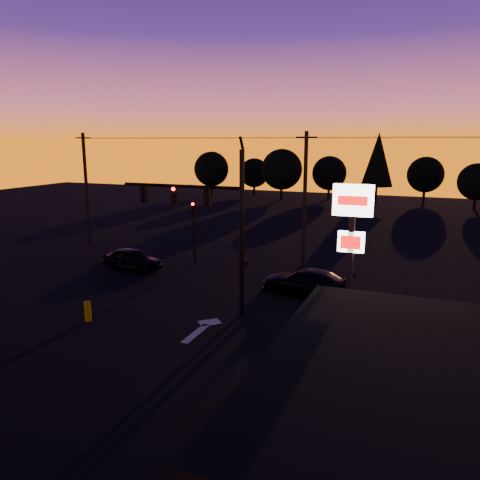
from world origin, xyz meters
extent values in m
plane|color=black|center=(0.00, 0.00, 0.00)|extent=(120.00, 120.00, 0.00)
cube|color=beige|center=(0.50, 1.00, 0.01)|extent=(0.35, 2.20, 0.01)
cube|color=beige|center=(0.50, 2.40, 0.01)|extent=(1.20, 1.20, 0.01)
cylinder|color=black|center=(1.50, 4.00, 4.00)|extent=(0.24, 0.24, 8.00)
cylinder|color=black|center=(1.50, 4.00, 8.20)|extent=(0.14, 0.52, 0.76)
cylinder|color=black|center=(-1.75, 4.00, 6.20)|extent=(6.50, 0.16, 0.16)
cube|color=black|center=(-0.30, 4.00, 5.70)|extent=(0.32, 0.22, 0.95)
sphere|color=black|center=(-0.30, 3.87, 6.05)|extent=(0.18, 0.18, 0.18)
sphere|color=black|center=(-0.30, 3.87, 5.75)|extent=(0.18, 0.18, 0.18)
sphere|color=black|center=(-0.30, 3.87, 5.45)|extent=(0.18, 0.18, 0.18)
cube|color=black|center=(-2.10, 4.00, 5.70)|extent=(0.32, 0.22, 0.95)
sphere|color=#FF0705|center=(-2.10, 3.87, 6.05)|extent=(0.18, 0.18, 0.18)
sphere|color=black|center=(-2.10, 3.87, 5.75)|extent=(0.18, 0.18, 0.18)
sphere|color=black|center=(-2.10, 3.87, 5.45)|extent=(0.18, 0.18, 0.18)
cube|color=black|center=(-3.90, 4.00, 5.70)|extent=(0.32, 0.22, 0.95)
sphere|color=black|center=(-3.90, 3.87, 6.05)|extent=(0.18, 0.18, 0.18)
sphere|color=black|center=(-3.90, 3.87, 5.75)|extent=(0.18, 0.18, 0.18)
sphere|color=black|center=(-3.90, 3.87, 5.45)|extent=(0.18, 0.18, 0.18)
cube|color=black|center=(1.68, 4.00, 2.60)|extent=(0.22, 0.18, 0.28)
cylinder|color=black|center=(-5.00, 11.50, 1.80)|extent=(0.14, 0.14, 3.60)
cube|color=black|center=(-5.00, 11.50, 3.90)|extent=(0.30, 0.20, 0.90)
sphere|color=#FF0705|center=(-5.00, 11.38, 4.22)|extent=(0.18, 0.18, 0.18)
sphere|color=black|center=(-5.00, 11.38, 3.94)|extent=(0.18, 0.18, 0.18)
sphere|color=black|center=(-5.00, 11.38, 3.66)|extent=(0.18, 0.18, 0.18)
cube|color=black|center=(7.00, 1.50, 3.20)|extent=(0.22, 0.22, 6.40)
cube|color=white|center=(7.00, 1.50, 6.20)|extent=(1.50, 0.25, 1.20)
cube|color=red|center=(7.00, 1.36, 6.20)|extent=(1.10, 0.02, 0.35)
cube|color=white|center=(7.00, 1.50, 4.60)|extent=(1.00, 0.22, 0.80)
cube|color=red|center=(7.00, 1.37, 4.60)|extent=(0.75, 0.02, 0.50)
cylinder|color=black|center=(-16.00, 14.00, 4.50)|extent=(0.26, 0.26, 9.00)
cube|color=black|center=(-16.00, 14.00, 8.60)|extent=(1.40, 0.10, 0.10)
cylinder|color=black|center=(2.00, 14.00, 4.50)|extent=(0.26, 0.26, 9.00)
cube|color=black|center=(2.00, 14.00, 8.60)|extent=(1.40, 0.10, 0.10)
cylinder|color=black|center=(-7.00, 13.40, 8.55)|extent=(18.00, 0.02, 0.02)
cylinder|color=black|center=(-7.00, 14.00, 8.60)|extent=(18.00, 0.02, 0.02)
cylinder|color=black|center=(-7.00, 14.60, 8.55)|extent=(18.00, 0.02, 0.02)
cylinder|color=black|center=(11.00, 13.40, 8.55)|extent=(18.00, 0.02, 0.02)
cylinder|color=black|center=(11.00, 14.00, 8.60)|extent=(18.00, 0.02, 0.02)
cylinder|color=black|center=(11.00, 14.60, 8.55)|extent=(18.00, 0.02, 0.02)
cube|color=black|center=(9.00, -3.48, 1.40)|extent=(2.20, 0.05, 1.60)
cylinder|color=#BCC001|center=(-4.95, 0.43, 0.48)|extent=(0.32, 0.32, 0.95)
cylinder|color=black|center=(-22.00, 50.00, 0.81)|extent=(0.36, 0.36, 1.62)
sphere|color=black|center=(-22.00, 50.00, 4.06)|extent=(5.36, 5.36, 5.36)
cylinder|color=black|center=(-16.00, 53.00, 0.69)|extent=(0.36, 0.36, 1.38)
sphere|color=black|center=(-16.00, 53.00, 3.44)|extent=(4.54, 4.54, 4.54)
cylinder|color=black|center=(-10.00, 48.00, 0.88)|extent=(0.36, 0.36, 1.75)
sphere|color=black|center=(-10.00, 48.00, 4.38)|extent=(5.77, 5.78, 5.78)
cylinder|color=black|center=(-4.00, 52.00, 0.75)|extent=(0.36, 0.36, 1.50)
sphere|color=black|center=(-4.00, 52.00, 3.75)|extent=(4.95, 4.95, 4.95)
cylinder|color=black|center=(3.00, 49.00, 1.19)|extent=(0.36, 0.36, 2.38)
cone|color=black|center=(3.00, 49.00, 5.94)|extent=(4.18, 4.18, 7.12)
cylinder|color=black|center=(9.00, 54.00, 0.75)|extent=(0.36, 0.36, 1.50)
sphere|color=black|center=(9.00, 54.00, 3.75)|extent=(4.95, 4.95, 4.95)
cylinder|color=black|center=(15.00, 48.00, 0.69)|extent=(0.36, 0.36, 1.38)
sphere|color=black|center=(15.00, 48.00, 3.44)|extent=(4.54, 4.54, 4.54)
imported|color=black|center=(-8.29, 8.89, 0.71)|extent=(4.28, 2.02, 1.41)
imported|color=black|center=(3.69, 8.01, 0.74)|extent=(5.47, 3.27, 1.48)
imported|color=black|center=(8.00, -1.25, 0.68)|extent=(4.65, 5.34, 1.37)
camera|label=1|loc=(9.61, -16.28, 8.39)|focal=35.00mm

